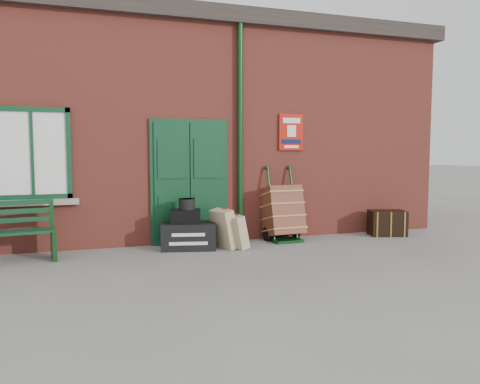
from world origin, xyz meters
name	(u,v)px	position (x,y,z in m)	size (l,w,h in m)	color
ground	(229,260)	(0.00, 0.00, 0.00)	(80.00, 80.00, 0.00)	gray
station_building	(183,130)	(0.00, 3.49, 2.16)	(10.30, 4.30, 4.36)	#A14134
houdini_trunk	(189,236)	(-0.43, 0.99, 0.23)	(0.92, 0.50, 0.46)	black
strongbox	(186,216)	(-0.48, 0.99, 0.57)	(0.50, 0.37, 0.23)	black
hatbox	(187,204)	(-0.45, 1.02, 0.78)	(0.28, 0.28, 0.18)	black
suitcase_back	(224,229)	(0.17, 0.83, 0.35)	(0.19, 0.48, 0.67)	tan
suitcase_front	(236,232)	(0.35, 0.73, 0.30)	(0.17, 0.43, 0.57)	tan
porter_trolley	(283,212)	(1.43, 1.22, 0.53)	(0.70, 0.75, 1.38)	#0D3614
dark_trunk	(387,223)	(3.63, 1.04, 0.25)	(0.69, 0.45, 0.50)	black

